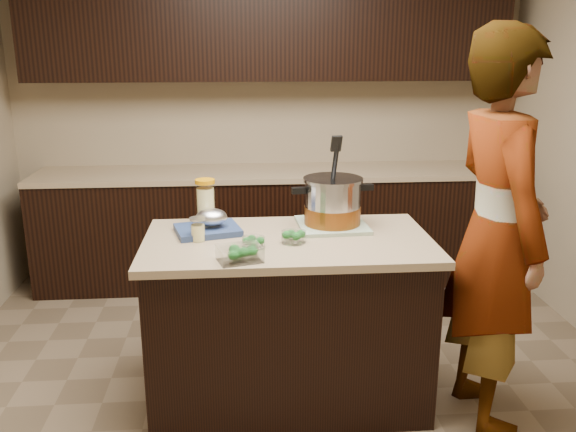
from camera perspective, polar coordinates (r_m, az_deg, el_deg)
name	(u,v)px	position (r m, az deg, el deg)	size (l,w,h in m)	color
ground_plane	(288,395)	(3.48, 0.00, -16.37)	(4.00, 4.00, 0.00)	brown
room_shell	(288,74)	(2.94, 0.00, 13.13)	(4.04, 4.04, 2.72)	tan
back_cabinets	(270,164)	(4.76, -1.67, 4.86)	(3.60, 0.63, 2.33)	black
island	(288,319)	(3.26, 0.00, -9.64)	(1.46, 0.81, 0.90)	black
dish_towel	(332,225)	(3.29, 4.15, -0.85)	(0.36, 0.36, 0.02)	#598358
stock_pot	(333,204)	(3.26, 4.19, 1.10)	(0.45, 0.36, 0.45)	#B7B7BC
lemonade_pitcher	(206,205)	(3.30, -7.70, 1.05)	(0.12, 0.12, 0.25)	#EBE08F
mason_jar	(198,230)	(3.08, -8.43, -1.29)	(0.08, 0.08, 0.13)	#EBE08F
broccoli_tub_left	(254,243)	(2.96, -3.25, -2.51)	(0.12, 0.12, 0.05)	silver
broccoli_tub_right	(294,237)	(3.02, 0.53, -2.01)	(0.13, 0.13, 0.06)	silver
broccoli_tub_rect	(240,254)	(2.78, -4.55, -3.60)	(0.23, 0.19, 0.07)	silver
blue_tray	(209,225)	(3.20, -7.37, -0.85)	(0.37, 0.33, 0.12)	navy
person	(496,235)	(3.07, 18.93, -1.66)	(0.71, 0.47, 1.95)	gray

